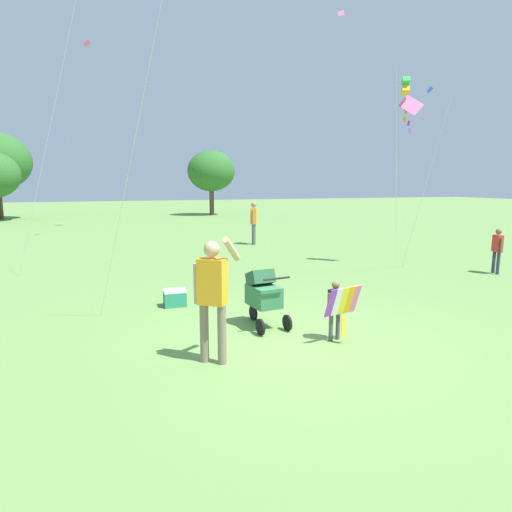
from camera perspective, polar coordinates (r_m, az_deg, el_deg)
name	(u,v)px	position (r m, az deg, el deg)	size (l,w,h in m)	color
ground_plane	(300,341)	(7.29, 5.66, -10.82)	(120.00, 120.00, 0.00)	#668E47
child_with_butterfly_kite	(337,305)	(7.19, 10.39, -6.23)	(0.66, 0.41, 0.98)	#4C4C51
person_adult_flyer	(213,290)	(6.15, -5.63, -4.44)	(0.70, 0.47, 1.82)	#7F705B
stroller	(263,293)	(7.78, 0.93, -4.79)	(0.60, 1.11, 1.03)	black
kite_orange_delta	(405,89)	(14.18, 18.72, 19.76)	(1.82, 1.98, 5.52)	green
kite_green_novelty	(412,114)	(14.05, 19.49, 16.91)	(0.79, 2.26, 5.05)	pink
person_red_shirt	(497,247)	(14.01, 28.69, 0.99)	(0.23, 0.40, 1.27)	#33384C
person_sitting_far	(254,220)	(18.24, -0.30, 4.73)	(0.37, 0.52, 1.76)	#4C4C51
cooler_box	(175,298)	(9.30, -10.44, -5.33)	(0.45, 0.33, 0.35)	#288466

